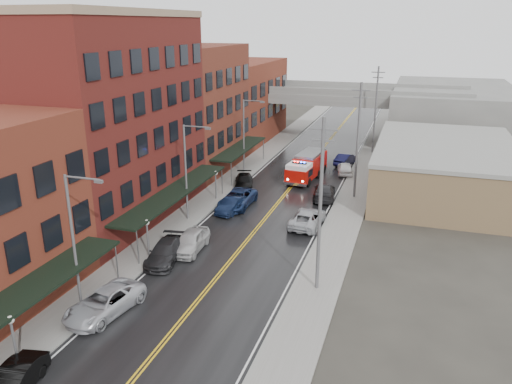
% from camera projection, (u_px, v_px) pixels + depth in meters
% --- Properties ---
extents(road, '(11.00, 160.00, 0.02)m').
position_uv_depth(road, '(275.00, 206.00, 50.10)').
color(road, black).
rests_on(road, ground).
extents(sidewalk_left, '(3.00, 160.00, 0.15)m').
position_uv_depth(sidewalk_left, '(208.00, 198.00, 52.19)').
color(sidewalk_left, slate).
rests_on(sidewalk_left, ground).
extents(sidewalk_right, '(3.00, 160.00, 0.15)m').
position_uv_depth(sidewalk_right, '(348.00, 214.00, 47.96)').
color(sidewalk_right, slate).
rests_on(sidewalk_right, ground).
extents(curb_left, '(0.30, 160.00, 0.15)m').
position_uv_depth(curb_left, '(223.00, 200.00, 51.72)').
color(curb_left, gray).
rests_on(curb_left, ground).
extents(curb_right, '(0.30, 160.00, 0.15)m').
position_uv_depth(curb_right, '(331.00, 212.00, 48.43)').
color(curb_right, gray).
rests_on(curb_right, ground).
extents(brick_building_b, '(9.00, 20.00, 18.00)m').
position_uv_depth(brick_building_b, '(113.00, 122.00, 44.76)').
color(brick_building_b, '#561A17').
rests_on(brick_building_b, ground).
extents(brick_building_c, '(9.00, 15.00, 15.00)m').
position_uv_depth(brick_building_c, '(195.00, 109.00, 61.02)').
color(brick_building_c, maroon).
rests_on(brick_building_c, ground).
extents(brick_building_far, '(9.00, 20.00, 12.00)m').
position_uv_depth(brick_building_far, '(242.00, 101.00, 77.27)').
color(brick_building_far, maroon).
rests_on(brick_building_far, ground).
extents(tan_building, '(14.00, 22.00, 5.00)m').
position_uv_depth(tan_building, '(444.00, 170.00, 53.66)').
color(tan_building, brown).
rests_on(tan_building, ground).
extents(right_far_block, '(18.00, 30.00, 8.00)m').
position_uv_depth(right_far_block, '(452.00, 112.00, 79.64)').
color(right_far_block, slate).
rests_on(right_far_block, ground).
extents(awning_0, '(2.60, 16.00, 3.09)m').
position_uv_depth(awning_0, '(21.00, 296.00, 27.88)').
color(awning_0, black).
rests_on(awning_0, ground).
extents(awning_1, '(2.60, 18.00, 3.09)m').
position_uv_depth(awning_1, '(175.00, 192.00, 45.00)').
color(awning_1, black).
rests_on(awning_1, ground).
extents(awning_2, '(2.60, 13.00, 3.09)m').
position_uv_depth(awning_2, '(240.00, 148.00, 60.78)').
color(awning_2, black).
rests_on(awning_2, ground).
extents(globe_lamp_0, '(0.44, 0.44, 3.12)m').
position_uv_depth(globe_lamp_0, '(12.00, 330.00, 25.98)').
color(globe_lamp_0, '#59595B').
rests_on(globe_lamp_0, ground).
extents(globe_lamp_1, '(0.44, 0.44, 3.12)m').
position_uv_depth(globe_lamp_1, '(147.00, 229.00, 38.59)').
color(globe_lamp_1, '#59595B').
rests_on(globe_lamp_1, ground).
extents(globe_lamp_2, '(0.44, 0.44, 3.12)m').
position_uv_depth(globe_lamp_2, '(216.00, 179.00, 51.21)').
color(globe_lamp_2, '#59595B').
rests_on(globe_lamp_2, ground).
extents(street_lamp_0, '(2.64, 0.22, 9.00)m').
position_uv_depth(street_lamp_0, '(76.00, 235.00, 30.50)').
color(street_lamp_0, '#59595B').
rests_on(street_lamp_0, ground).
extents(street_lamp_1, '(2.64, 0.22, 9.00)m').
position_uv_depth(street_lamp_1, '(188.00, 167.00, 44.93)').
color(street_lamp_1, '#59595B').
rests_on(street_lamp_1, ground).
extents(street_lamp_2, '(2.64, 0.22, 9.00)m').
position_uv_depth(street_lamp_2, '(246.00, 132.00, 59.35)').
color(street_lamp_2, '#59595B').
rests_on(street_lamp_2, ground).
extents(utility_pole_0, '(1.80, 0.24, 12.00)m').
position_uv_depth(utility_pole_0, '(320.00, 204.00, 32.46)').
color(utility_pole_0, '#59595B').
rests_on(utility_pole_0, ground).
extents(utility_pole_1, '(1.80, 0.24, 12.00)m').
position_uv_depth(utility_pole_1, '(358.00, 139.00, 50.49)').
color(utility_pole_1, '#59595B').
rests_on(utility_pole_1, ground).
extents(utility_pole_2, '(1.80, 0.24, 12.00)m').
position_uv_depth(utility_pole_2, '(376.00, 109.00, 68.52)').
color(utility_pole_2, '#59595B').
rests_on(utility_pole_2, ground).
extents(overpass, '(40.00, 10.00, 7.50)m').
position_uv_depth(overpass, '(332.00, 101.00, 77.02)').
color(overpass, slate).
rests_on(overpass, ground).
extents(fire_truck, '(3.93, 8.35, 2.97)m').
position_uv_depth(fire_truck, '(307.00, 166.00, 58.40)').
color(fire_truck, '#B00E08').
rests_on(fire_truck, ground).
extents(parked_car_left_1, '(2.34, 4.55, 1.43)m').
position_uv_depth(parked_car_left_1, '(14.00, 382.00, 24.55)').
color(parked_car_left_1, black).
rests_on(parked_car_left_1, ground).
extents(parked_car_left_2, '(3.53, 6.00, 1.57)m').
position_uv_depth(parked_car_left_2, '(105.00, 302.00, 31.38)').
color(parked_car_left_2, '#B5B7BD').
rests_on(parked_car_left_2, ground).
extents(parked_car_left_3, '(2.94, 5.50, 1.52)m').
position_uv_depth(parked_car_left_3, '(165.00, 252.00, 38.36)').
color(parked_car_left_3, black).
rests_on(parked_car_left_3, ground).
extents(parked_car_left_4, '(2.25, 5.01, 1.67)m').
position_uv_depth(parked_car_left_4, '(191.00, 241.00, 40.12)').
color(parked_car_left_4, '#B6B6B6').
rests_on(parked_car_left_4, ground).
extents(parked_car_left_5, '(2.08, 4.61, 1.47)m').
position_uv_depth(parked_car_left_5, '(232.00, 205.00, 48.38)').
color(parked_car_left_5, black).
rests_on(parked_car_left_5, ground).
extents(parked_car_left_6, '(2.74, 5.85, 1.62)m').
position_uv_depth(parked_car_left_6, '(237.00, 199.00, 49.80)').
color(parked_car_left_6, '#14254D').
rests_on(parked_car_left_6, ground).
extents(parked_car_left_7, '(3.33, 5.17, 1.39)m').
position_uv_depth(parked_car_left_7, '(244.00, 181.00, 55.65)').
color(parked_car_left_7, black).
rests_on(parked_car_left_7, ground).
extents(parked_car_right_0, '(2.79, 5.61, 1.53)m').
position_uv_depth(parked_car_right_0, '(307.00, 218.00, 45.04)').
color(parked_car_right_0, '#ACAFB4').
rests_on(parked_car_right_0, ground).
extents(parked_car_right_1, '(2.87, 5.63, 1.57)m').
position_uv_depth(parked_car_right_1, '(324.00, 191.00, 52.07)').
color(parked_car_right_1, black).
rests_on(parked_car_right_1, ground).
extents(parked_car_right_2, '(2.56, 4.58, 1.47)m').
position_uv_depth(parked_car_right_2, '(345.00, 168.00, 60.62)').
color(parked_car_right_2, white).
rests_on(parked_car_right_2, ground).
extents(parked_car_right_3, '(2.65, 4.80, 1.50)m').
position_uv_depth(parked_car_right_3, '(346.00, 159.00, 64.61)').
color(parked_car_right_3, black).
rests_on(parked_car_right_3, ground).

